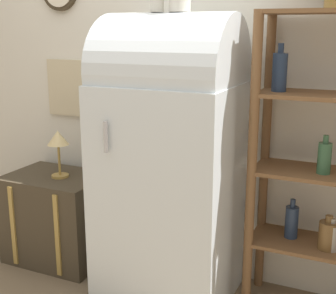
{
  "coord_description": "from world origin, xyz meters",
  "views": [
    {
      "loc": [
        1.03,
        -2.04,
        1.51
      ],
      "look_at": [
        -0.01,
        0.23,
        0.87
      ],
      "focal_mm": 50.0,
      "sensor_mm": 36.0,
      "label": 1
    }
  ],
  "objects": [
    {
      "name": "suitcase_trunk",
      "position": [
        -0.84,
        0.28,
        0.29
      ],
      "size": [
        0.63,
        0.47,
        0.58
      ],
      "color": "#423828",
      "rests_on": "ground_plane"
    },
    {
      "name": "wall_back",
      "position": [
        -0.01,
        0.57,
        1.35
      ],
      "size": [
        7.0,
        0.09,
        2.7
      ],
      "color": "silver",
      "rests_on": "ground_plane"
    },
    {
      "name": "desk_lamp",
      "position": [
        -0.79,
        0.27,
        0.81
      ],
      "size": [
        0.14,
        0.14,
        0.3
      ],
      "color": "#AD8942",
      "rests_on": "suitcase_trunk"
    },
    {
      "name": "shelf_unit",
      "position": [
        0.74,
        0.36,
        0.87
      ],
      "size": [
        0.61,
        0.34,
        1.6
      ],
      "color": "brown",
      "rests_on": "ground_plane"
    },
    {
      "name": "refrigerator",
      "position": [
        -0.0,
        0.23,
        0.83
      ],
      "size": [
        0.72,
        0.67,
        1.59
      ],
      "color": "silver",
      "rests_on": "ground_plane"
    }
  ]
}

